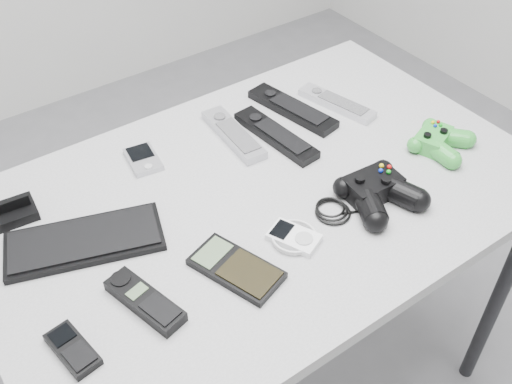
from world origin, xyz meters
TOP-DOWN VIEW (x-y plane):
  - floor at (0.00, 0.00)m, footprint 3.50×3.50m
  - desk at (-0.07, -0.06)m, footprint 1.18×0.76m
  - pda_keyboard at (-0.44, 0.02)m, footprint 0.32×0.21m
  - dock_bracket at (-0.52, 0.17)m, footprint 0.09×0.08m
  - pda at (-0.23, 0.17)m, footprint 0.08×0.11m
  - remote_silver_a at (-0.02, 0.13)m, footprint 0.07×0.22m
  - remote_black_a at (0.06, 0.07)m, footprint 0.08×0.24m
  - remote_black_b at (0.16, 0.13)m, footprint 0.11×0.25m
  - remote_silver_b at (0.27, 0.09)m, footprint 0.10×0.21m
  - mobile_phone at (-0.55, -0.20)m, footprint 0.06×0.11m
  - cordless_handset at (-0.41, -0.18)m, footprint 0.09×0.17m
  - calculator at (-0.24, -0.21)m, footprint 0.14×0.19m
  - mp3_player at (-0.10, -0.21)m, footprint 0.12×0.13m
  - controller_black at (0.11, -0.22)m, footprint 0.29×0.19m
  - controller_green at (0.34, -0.17)m, footprint 0.17×0.18m

SIDE VIEW (x-z plane):
  - floor at x=0.00m, z-range 0.00..0.00m
  - desk at x=-0.07m, z-range 0.33..1.12m
  - pda at x=-0.23m, z-range 0.79..0.81m
  - calculator at x=-0.24m, z-range 0.79..0.81m
  - mp3_player at x=-0.10m, z-range 0.79..0.81m
  - mobile_phone at x=-0.55m, z-range 0.79..0.81m
  - pda_keyboard at x=-0.44m, z-range 0.79..0.81m
  - remote_silver_b at x=0.27m, z-range 0.79..0.81m
  - remote_black_b at x=0.16m, z-range 0.79..0.82m
  - remote_silver_a at x=-0.02m, z-range 0.79..0.82m
  - remote_black_a at x=0.06m, z-range 0.79..0.82m
  - cordless_handset at x=-0.41m, z-range 0.79..0.82m
  - dock_bracket at x=-0.52m, z-range 0.79..0.84m
  - controller_green at x=0.34m, z-range 0.79..0.84m
  - controller_black at x=0.11m, z-range 0.79..0.85m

